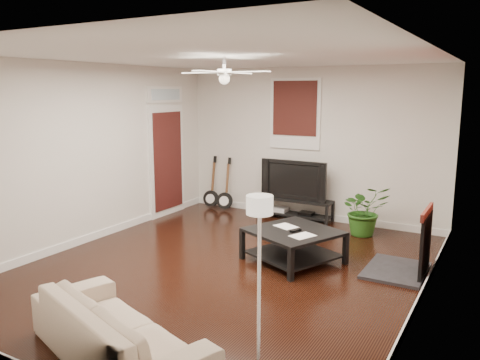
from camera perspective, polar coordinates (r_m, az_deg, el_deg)
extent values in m
cube|color=black|center=(6.63, -1.74, -10.37)|extent=(5.00, 6.00, 0.01)
cube|color=white|center=(6.21, -1.89, 14.53)|extent=(5.00, 6.00, 0.01)
cube|color=silver|center=(8.94, 8.31, 4.24)|extent=(5.00, 0.01, 2.80)
cube|color=silver|center=(4.08, -24.47, -4.19)|extent=(5.00, 0.01, 2.80)
cube|color=silver|center=(7.86, -17.56, 2.99)|extent=(0.01, 6.00, 2.80)
cube|color=silver|center=(5.42, 21.35, -0.49)|extent=(0.01, 6.00, 2.80)
cube|color=brown|center=(6.40, 22.60, 1.02)|extent=(0.02, 2.20, 2.80)
cube|color=black|center=(6.65, 19.54, -6.77)|extent=(0.80, 1.10, 0.92)
cube|color=#38150F|center=(8.99, 6.54, 7.83)|extent=(1.00, 0.06, 1.30)
cube|color=white|center=(9.24, -8.68, 3.49)|extent=(0.08, 1.00, 2.50)
cube|color=black|center=(9.02, 6.54, -3.43)|extent=(1.41, 0.38, 0.40)
imported|color=black|center=(8.92, 6.66, 0.11)|extent=(1.26, 0.17, 0.73)
cube|color=black|center=(6.83, 6.34, -7.77)|extent=(1.44, 1.44, 0.46)
imported|color=tan|center=(4.55, -14.39, -16.95)|extent=(2.17, 1.39, 0.59)
imported|color=#275E1B|center=(8.20, 14.60, -3.48)|extent=(1.01, 0.99, 0.85)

